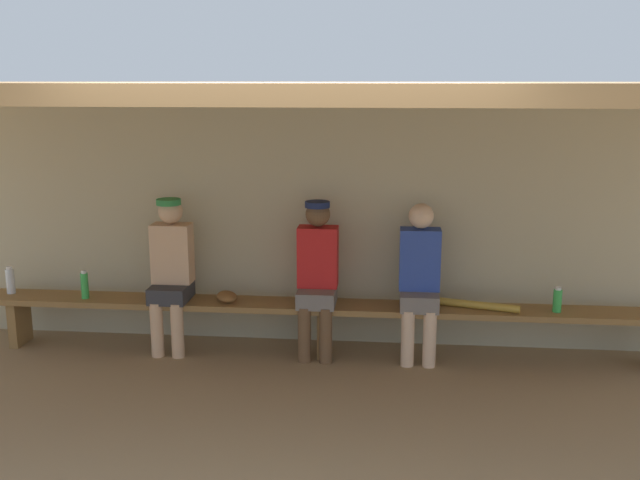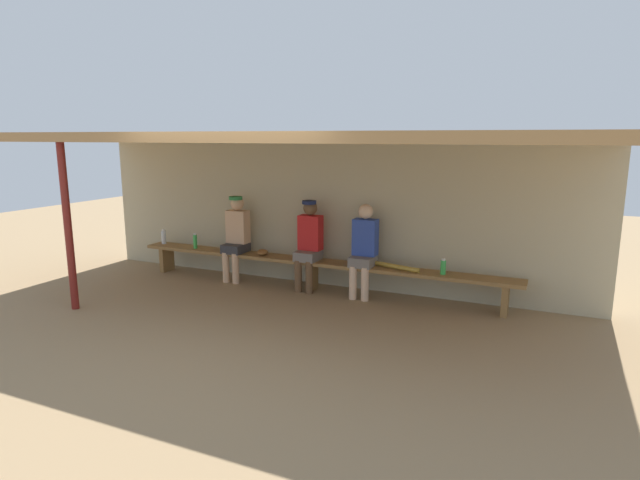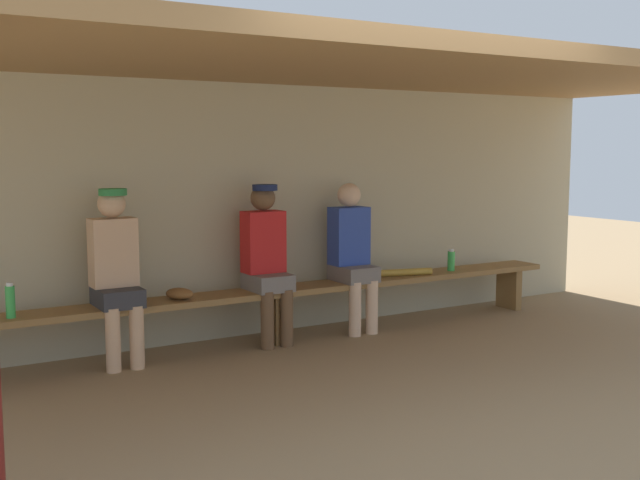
{
  "view_description": "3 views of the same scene",
  "coord_description": "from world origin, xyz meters",
  "views": [
    {
      "loc": [
        0.57,
        -4.38,
        2.34
      ],
      "look_at": [
        -0.01,
        1.39,
        1.06
      ],
      "focal_mm": 40.8,
      "sensor_mm": 36.0,
      "label": 1
    },
    {
      "loc": [
        3.21,
        -5.28,
        2.27
      ],
      "look_at": [
        0.22,
        1.34,
        0.82
      ],
      "focal_mm": 29.22,
      "sensor_mm": 36.0,
      "label": 2
    },
    {
      "loc": [
        -2.99,
        -4.2,
        1.65
      ],
      "look_at": [
        0.29,
        1.24,
        0.89
      ],
      "focal_mm": 43.57,
      "sensor_mm": 36.0,
      "label": 3
    }
  ],
  "objects": [
    {
      "name": "player_shirtless_tan",
      "position": [
        0.81,
        1.55,
        0.73
      ],
      "size": [
        0.34,
        0.42,
        1.34
      ],
      "color": "slate",
      "rests_on": "ground"
    },
    {
      "name": "dugout_roof",
      "position": [
        0.0,
        0.7,
        2.26
      ],
      "size": [
        8.0,
        2.8,
        0.12
      ],
      "primitive_type": "cube",
      "color": "#9E7547",
      "rests_on": "back_wall"
    },
    {
      "name": "player_in_red",
      "position": [
        -1.33,
        1.55,
        0.75
      ],
      "size": [
        0.34,
        0.42,
        1.34
      ],
      "color": "#333338",
      "rests_on": "ground"
    },
    {
      "name": "baseball_bat",
      "position": [
        1.26,
        1.55,
        0.49
      ],
      "size": [
        0.78,
        0.27,
        0.07
      ],
      "primitive_type": "cylinder",
      "rotation": [
        0.0,
        1.57,
        -0.26
      ],
      "color": "#B28C33",
      "rests_on": "bench"
    },
    {
      "name": "bench",
      "position": [
        0.0,
        1.55,
        0.39
      ],
      "size": [
        6.0,
        0.36,
        0.46
      ],
      "color": "olive",
      "rests_on": "ground"
    },
    {
      "name": "water_bottle_clear",
      "position": [
        1.95,
        1.52,
        0.56
      ],
      "size": [
        0.07,
        0.07,
        0.21
      ],
      "color": "green",
      "rests_on": "bench"
    },
    {
      "name": "baseball_glove_tan",
      "position": [
        -0.83,
        1.53,
        0.51
      ],
      "size": [
        0.27,
        0.29,
        0.09
      ],
      "primitive_type": "ellipsoid",
      "rotation": [
        0.0,
        0.0,
        2.1
      ],
      "color": "brown",
      "rests_on": "bench"
    },
    {
      "name": "back_wall",
      "position": [
        0.0,
        2.0,
        1.1
      ],
      "size": [
        8.0,
        0.2,
        2.2
      ],
      "primitive_type": "cube",
      "color": "#B7AD8C",
      "rests_on": "ground"
    },
    {
      "name": "player_in_white",
      "position": [
        -0.05,
        1.55,
        0.75
      ],
      "size": [
        0.34,
        0.42,
        1.34
      ],
      "color": "slate",
      "rests_on": "ground"
    },
    {
      "name": "ground_plane",
      "position": [
        0.0,
        0.0,
        0.0
      ],
      "size": [
        24.0,
        24.0,
        0.0
      ],
      "primitive_type": "plane",
      "color": "#937754"
    },
    {
      "name": "water_bottle_orange",
      "position": [
        -2.09,
        1.5,
        0.58
      ],
      "size": [
        0.06,
        0.06,
        0.25
      ],
      "color": "green",
      "rests_on": "bench"
    }
  ]
}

